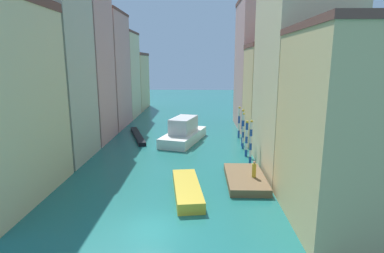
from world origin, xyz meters
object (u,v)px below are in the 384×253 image
person_on_dock (254,170)px  mooring_pole_2 (243,131)px  waterfront_dock (245,179)px  mooring_pole_4 (239,122)px  mooring_pole_0 (251,141)px  motorboat_0 (187,189)px  vaporetto_white (184,133)px  gondola_black (138,136)px  mooring_pole_1 (247,138)px  mooring_pole_3 (243,127)px

person_on_dock → mooring_pole_2: 11.66m
waterfront_dock → mooring_pole_2: bearing=83.6°
mooring_pole_2 → mooring_pole_4: 5.83m
mooring_pole_4 → person_on_dock: bearing=-92.6°
mooring_pole_0 → mooring_pole_2: (-0.02, 5.77, -0.10)m
mooring_pole_0 → motorboat_0: bearing=-128.4°
mooring_pole_4 → motorboat_0: (-6.65, -19.76, -1.87)m
person_on_dock → vaporetto_white: vaporetto_white is taller
vaporetto_white → motorboat_0: 17.37m
waterfront_dock → person_on_dock: bearing=-33.7°
vaporetto_white → gondola_black: (-6.77, 2.11, -1.00)m
mooring_pole_1 → vaporetto_white: bearing=139.1°
mooring_pole_0 → gondola_black: size_ratio=0.47×
mooring_pole_4 → mooring_pole_0: bearing=-90.9°
mooring_pole_3 → vaporetto_white: 8.10m
person_on_dock → vaporetto_white: (-7.05, 14.98, -0.11)m
mooring_pole_0 → gondola_black: 18.42m
waterfront_dock → vaporetto_white: size_ratio=0.66×
mooring_pole_3 → gondola_black: 15.25m
mooring_pole_0 → mooring_pole_1: mooring_pole_0 is taller
mooring_pole_0 → person_on_dock: bearing=-95.9°
mooring_pole_0 → motorboat_0: (-6.47, -8.17, -1.99)m
waterfront_dock → motorboat_0: 5.89m
mooring_pole_1 → gondola_black: (-14.36, 8.67, -1.91)m
gondola_black → motorboat_0: bearing=-67.7°
mooring_pole_3 → motorboat_0: bearing=-113.2°
mooring_pole_0 → vaporetto_white: 11.99m
mooring_pole_1 → person_on_dock: bearing=-93.6°
vaporetto_white → gondola_black: size_ratio=1.02×
mooring_pole_1 → motorboat_0: bearing=-120.8°
mooring_pole_2 → person_on_dock: bearing=-92.9°
motorboat_0 → vaporetto_white: bearing=93.9°
mooring_pole_3 → motorboat_0: (-6.57, -15.30, -2.02)m
waterfront_dock → person_on_dock: (0.67, -0.45, 1.03)m
mooring_pole_1 → mooring_pole_0: bearing=-88.6°
waterfront_dock → motorboat_0: size_ratio=0.90×
person_on_dock → motorboat_0: bearing=-158.4°
mooring_pole_3 → mooring_pole_4: 4.46m
person_on_dock → gondola_black: bearing=129.0°
mooring_pole_1 → gondola_black: size_ratio=0.42×
vaporetto_white → motorboat_0: (1.18, -17.31, -0.81)m
waterfront_dock → gondola_black: size_ratio=0.67×
mooring_pole_1 → mooring_pole_3: mooring_pole_3 is taller
person_on_dock → vaporetto_white: bearing=115.2°
mooring_pole_3 → gondola_black: bearing=164.1°
waterfront_dock → mooring_pole_1: mooring_pole_1 is taller
gondola_black → vaporetto_white: bearing=-17.3°
mooring_pole_4 → gondola_black: mooring_pole_4 is taller
person_on_dock → mooring_pole_0: size_ratio=0.31×
mooring_pole_0 → mooring_pole_4: (0.18, 11.59, -0.13)m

